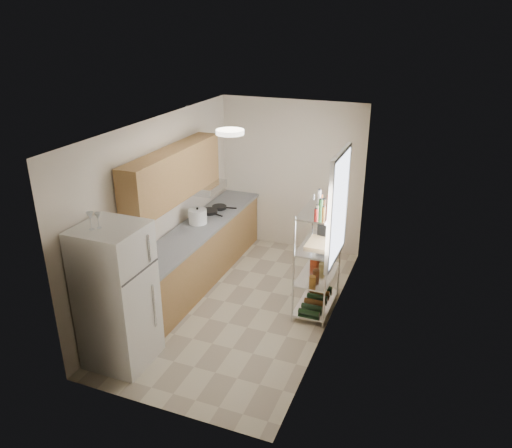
{
  "coord_description": "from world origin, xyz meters",
  "views": [
    {
      "loc": [
        2.43,
        -5.66,
        3.85
      ],
      "look_at": [
        0.12,
        0.25,
        1.19
      ],
      "focal_mm": 35.0,
      "sensor_mm": 36.0,
      "label": 1
    }
  ],
  "objects": [
    {
      "name": "room",
      "position": [
        0.0,
        0.0,
        1.3
      ],
      "size": [
        2.52,
        4.42,
        2.62
      ],
      "color": "beige",
      "rests_on": "ground"
    },
    {
      "name": "upper_cabinets",
      "position": [
        -1.05,
        0.1,
        1.81
      ],
      "size": [
        0.33,
        2.2,
        0.72
      ],
      "primitive_type": "cube",
      "color": "#9E6E43",
      "rests_on": "room"
    },
    {
      "name": "storage_bag",
      "position": [
        0.9,
        0.58,
        0.64
      ],
      "size": [
        0.12,
        0.16,
        0.17
      ],
      "primitive_type": "cube",
      "rotation": [
        0.0,
        0.0,
        -0.14
      ],
      "color": "#A93614",
      "rests_on": "bakers_rack"
    },
    {
      "name": "bakers_rack",
      "position": [
        1.0,
        0.3,
        1.11
      ],
      "size": [
        0.45,
        0.9,
        1.73
      ],
      "color": "silver",
      "rests_on": "ground"
    },
    {
      "name": "frying_pan_small",
      "position": [
        -0.94,
        1.28,
        0.92
      ],
      "size": [
        0.28,
        0.28,
        0.05
      ],
      "primitive_type": "cylinder",
      "rotation": [
        0.0,
        0.0,
        0.21
      ],
      "color": "black",
      "rests_on": "counter_run"
    },
    {
      "name": "rice_cooker",
      "position": [
        -0.98,
        0.59,
        1.01
      ],
      "size": [
        0.28,
        0.28,
        0.23
      ],
      "primitive_type": "cylinder",
      "color": "white",
      "rests_on": "counter_run"
    },
    {
      "name": "ceiling_dome",
      "position": [
        0.0,
        -0.3,
        2.57
      ],
      "size": [
        0.34,
        0.34,
        0.05
      ],
      "primitive_type": "cylinder",
      "color": "white",
      "rests_on": "room"
    },
    {
      "name": "wine_glass_b",
      "position": [
        -0.94,
        -1.69,
        1.83
      ],
      "size": [
        0.06,
        0.06,
        0.18
      ],
      "primitive_type": null,
      "color": "silver",
      "rests_on": "refrigerator"
    },
    {
      "name": "window",
      "position": [
        1.23,
        0.35,
        1.55
      ],
      "size": [
        0.06,
        1.0,
        1.46
      ],
      "primitive_type": "cube",
      "color": "white",
      "rests_on": "room"
    },
    {
      "name": "counter_run",
      "position": [
        -0.92,
        0.44,
        0.45
      ],
      "size": [
        0.63,
        3.51,
        0.9
      ],
      "color": "#9E6E43",
      "rests_on": "ground"
    },
    {
      "name": "espresso_machine",
      "position": [
        1.02,
        0.63,
        1.17
      ],
      "size": [
        0.21,
        0.28,
        0.31
      ],
      "primitive_type": "cube",
      "rotation": [
        0.0,
        0.0,
        -0.12
      ],
      "color": "black",
      "rests_on": "bakers_rack"
    },
    {
      "name": "wine_glass_a",
      "position": [
        -0.98,
        -1.75,
        1.84
      ],
      "size": [
        0.07,
        0.07,
        0.2
      ],
      "primitive_type": null,
      "color": "silver",
      "rests_on": "refrigerator"
    },
    {
      "name": "cutting_board",
      "position": [
        1.03,
        0.3,
        1.03
      ],
      "size": [
        0.35,
        0.45,
        0.03
      ],
      "primitive_type": "cube",
      "rotation": [
        0.0,
        0.0,
        -0.01
      ],
      "color": "tan",
      "rests_on": "bakers_rack"
    },
    {
      "name": "range_hood",
      "position": [
        -1.0,
        0.9,
        1.39
      ],
      "size": [
        0.5,
        0.6,
        0.12
      ],
      "primitive_type": "cube",
      "color": "#B7BABC",
      "rests_on": "room"
    },
    {
      "name": "frying_pan_large",
      "position": [
        -1.01,
        1.04,
        0.92
      ],
      "size": [
        0.36,
        0.36,
        0.05
      ],
      "primitive_type": "cylinder",
      "rotation": [
        0.0,
        0.0,
        -0.37
      ],
      "color": "black",
      "rests_on": "counter_run"
    },
    {
      "name": "refrigerator",
      "position": [
        -0.87,
        -1.62,
        0.87
      ],
      "size": [
        0.72,
        0.72,
        1.74
      ],
      "primitive_type": "cube",
      "color": "silver",
      "rests_on": "ground"
    }
  ]
}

